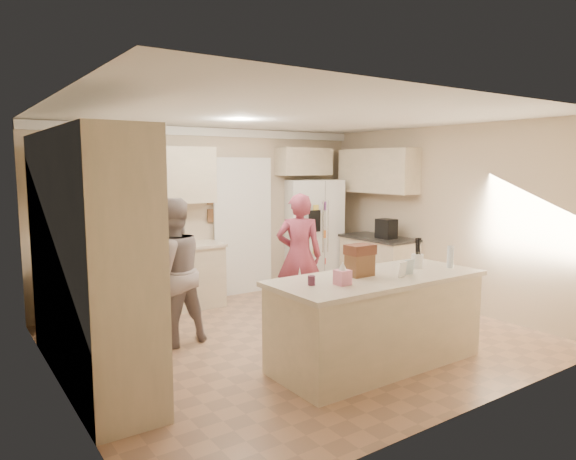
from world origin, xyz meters
TOP-DOWN VIEW (x-y plane):
  - floor at (0.00, 0.00)m, footprint 5.20×4.60m
  - ceiling at (0.00, 0.00)m, footprint 5.20×4.60m
  - wall_back at (0.00, 2.31)m, footprint 5.20×0.02m
  - wall_front at (0.00, -2.31)m, footprint 5.20×0.02m
  - wall_left at (-2.61, 0.00)m, footprint 0.02×4.60m
  - wall_right at (2.61, 0.00)m, footprint 0.02×4.60m
  - crown_back at (0.00, 2.26)m, footprint 5.20×0.08m
  - pantry_bank at (-2.30, 0.20)m, footprint 0.60×2.60m
  - back_base_cab at (-1.15, 2.00)m, footprint 2.20×0.60m
  - back_countertop at (-1.15, 1.99)m, footprint 2.24×0.63m
  - back_upper_cab at (-1.15, 2.12)m, footprint 2.20×0.35m
  - doorway_opening at (0.55, 2.28)m, footprint 0.90×0.06m
  - doorway_casing at (0.55, 2.24)m, footprint 1.02×0.03m
  - wall_frame_upper at (0.02, 2.27)m, footprint 0.15×0.02m
  - wall_frame_lower at (0.02, 2.27)m, footprint 0.15×0.02m
  - refrigerator at (1.78, 2.07)m, footprint 1.06×0.92m
  - fridge_seam at (1.78, 1.72)m, footprint 0.02×0.02m
  - fridge_dispenser at (1.56, 1.71)m, footprint 0.22×0.03m
  - fridge_handle_l at (1.73, 1.70)m, footprint 0.02×0.02m
  - fridge_handle_r at (1.83, 1.70)m, footprint 0.02×0.02m
  - over_fridge_cab at (1.65, 2.12)m, footprint 0.95×0.35m
  - right_base_cab at (2.30, 1.00)m, footprint 0.60×1.20m
  - right_countertop at (2.29, 1.00)m, footprint 0.63×1.24m
  - right_upper_cab at (2.43, 1.20)m, footprint 0.35×1.50m
  - coffee_maker at (2.25, 0.80)m, footprint 0.22×0.28m
  - island_base at (0.20, -1.10)m, footprint 2.20×0.90m
  - island_top at (0.20, -1.10)m, footprint 2.28×0.96m
  - utensil_crock at (0.85, -1.05)m, footprint 0.13×0.13m
  - tissue_box at (-0.35, -1.20)m, footprint 0.13×0.13m
  - tissue_plume at (-0.35, -1.20)m, footprint 0.08×0.08m
  - dollhouse_body at (0.05, -1.00)m, footprint 0.26×0.18m
  - dollhouse_roof at (0.05, -1.00)m, footprint 0.28×0.20m
  - jam_jar at (-0.60, -1.05)m, footprint 0.07×0.07m
  - greeting_card_a at (0.35, -1.30)m, footprint 0.12×0.06m
  - greeting_card_b at (0.50, -1.25)m, footprint 0.12×0.05m
  - water_bottle at (1.15, -1.25)m, footprint 0.07×0.07m
  - shaker_salt at (1.02, -0.88)m, footprint 0.05×0.05m
  - shaker_pepper at (1.09, -0.88)m, footprint 0.05×0.05m
  - teen_boy at (-1.29, 0.65)m, footprint 0.88×0.72m
  - teen_girl at (0.53, 0.71)m, footprint 0.73×0.68m
  - fridge_magnets at (1.78, 1.71)m, footprint 0.76×0.02m

SIDE VIEW (x-z plane):
  - floor at x=0.00m, z-range -0.02..0.00m
  - back_base_cab at x=-1.15m, z-range 0.00..0.88m
  - right_base_cab at x=2.30m, z-range 0.00..0.88m
  - island_base at x=0.20m, z-range 0.00..0.88m
  - teen_girl at x=0.53m, z-range 0.00..1.67m
  - teen_boy at x=-1.29m, z-range 0.00..1.68m
  - back_countertop at x=-1.15m, z-range 0.88..0.92m
  - refrigerator at x=1.78m, z-range 0.00..1.80m
  - fridge_seam at x=1.78m, z-range 0.01..1.79m
  - right_countertop at x=2.29m, z-range 0.88..0.92m
  - island_top at x=0.20m, z-range 0.88..0.93m
  - fridge_magnets at x=1.78m, z-range 0.18..1.62m
  - jam_jar at x=-0.60m, z-range 0.93..1.02m
  - shaker_salt at x=1.02m, z-range 0.93..1.02m
  - shaker_pepper at x=1.09m, z-range 0.93..1.02m
  - tissue_box at x=-0.35m, z-range 0.93..1.07m
  - utensil_crock at x=0.85m, z-range 0.93..1.07m
  - greeting_card_a at x=0.35m, z-range 0.93..1.08m
  - greeting_card_b at x=0.50m, z-range 0.93..1.08m
  - dollhouse_body at x=0.05m, z-range 0.93..1.15m
  - water_bottle at x=1.15m, z-range 0.92..1.17m
  - doorway_opening at x=0.55m, z-range 0.00..2.10m
  - doorway_casing at x=0.55m, z-range -0.06..2.16m
  - fridge_handle_l at x=1.73m, z-range 0.62..1.48m
  - fridge_handle_r at x=1.83m, z-range 0.62..1.48m
  - coffee_maker at x=2.25m, z-range 0.92..1.22m
  - tissue_plume at x=-0.35m, z-range 1.06..1.15m
  - fridge_dispenser at x=1.56m, z-range 0.97..1.32m
  - pantry_bank at x=-2.30m, z-range 0.00..2.35m
  - dollhouse_roof at x=0.05m, z-range 1.15..1.25m
  - wall_frame_lower at x=0.02m, z-range 1.18..1.38m
  - wall_back at x=0.00m, z-range 0.00..2.60m
  - wall_front at x=0.00m, z-range 0.00..2.60m
  - wall_left at x=-2.61m, z-range 0.00..2.60m
  - wall_right at x=2.61m, z-range 0.00..2.60m
  - wall_frame_upper at x=0.02m, z-range 1.45..1.65m
  - back_upper_cab at x=-1.15m, z-range 1.50..2.30m
  - right_upper_cab at x=2.43m, z-range 1.60..2.30m
  - over_fridge_cab at x=1.65m, z-range 1.88..2.33m
  - crown_back at x=0.00m, z-range 2.47..2.59m
  - ceiling at x=0.00m, z-range 2.60..2.62m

